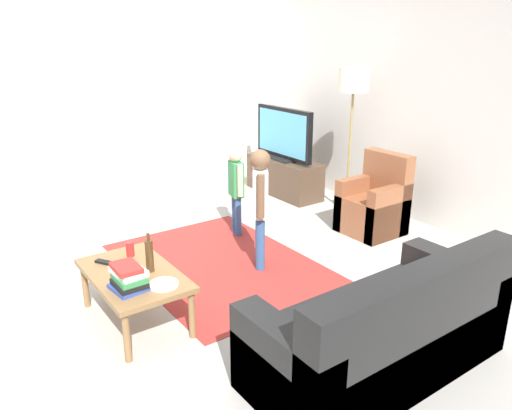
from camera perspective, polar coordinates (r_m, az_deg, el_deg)
The scene contains 17 objects.
ground at distance 4.53m, azimuth -6.28°, elevation -9.24°, with size 7.80×7.80×0.00m, color #B2ADA3.
wall_back at distance 6.08m, azimuth 19.11°, elevation 10.57°, with size 6.00×0.12×2.70m, color silver.
wall_left at distance 6.83m, azimuth -19.41°, elevation 11.36°, with size 0.12×6.00×2.70m, color silver.
area_rug at distance 4.92m, azimuth -4.17°, elevation -6.74°, with size 2.20×1.60×0.01m, color #9E2D28.
tv_stand at distance 6.97m, azimuth 3.23°, elevation 3.23°, with size 1.20×0.44×0.50m.
tv at distance 6.82m, azimuth 3.18°, elevation 8.10°, with size 1.10×0.28×0.71m.
couch at distance 3.43m, azimuth 14.94°, elevation -14.30°, with size 0.80×1.80×0.86m.
armchair at distance 5.75m, azimuth 13.56°, elevation -0.18°, with size 0.60×0.60×0.90m.
floor_lamp at distance 6.05m, azimuth 11.12°, elevation 13.06°, with size 0.36×0.36×1.78m.
child_near_tv at distance 5.43m, azimuth -2.30°, elevation 2.55°, with size 0.33×0.17×1.00m.
child_center at distance 4.60m, azimuth 0.48°, elevation 0.77°, with size 0.33×0.25×1.16m.
coffee_table at distance 3.94m, azimuth -13.86°, elevation -8.18°, with size 1.00×0.60×0.42m.
book_stack at distance 3.66m, azimuth -14.43°, elevation -8.06°, with size 0.29×0.24×0.18m.
bottle at distance 3.86m, azimuth -12.14°, elevation -5.66°, with size 0.06×0.06×0.31m.
tv_remote at distance 4.12m, azimuth -16.95°, elevation -6.32°, with size 0.17×0.05×0.02m, color black.
soda_can at distance 4.18m, azimuth -14.26°, elevation -4.93°, with size 0.07×0.07×0.12m, color red.
plate at distance 3.69m, azimuth -10.57°, elevation -8.95°, with size 0.22×0.22×0.02m.
Camera 1 is at (3.52, -1.90, 2.14)m, focal length 34.83 mm.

